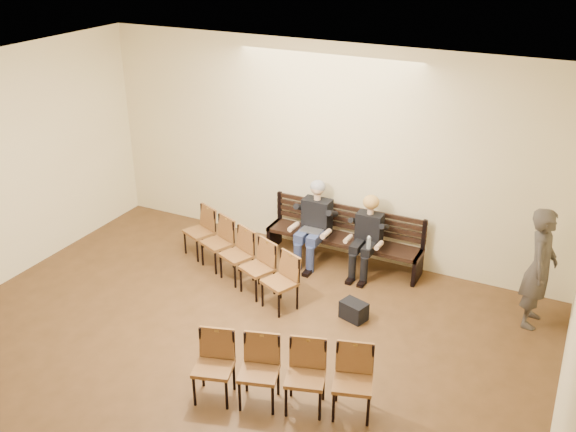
# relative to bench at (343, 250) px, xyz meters

# --- Properties ---
(room_walls) EXTENTS (8.02, 10.01, 3.51)m
(room_walls) POSITION_rel_bench_xyz_m (-0.49, -3.86, 2.31)
(room_walls) COLOR #F6E6B0
(room_walls) RESTS_ON ground
(bench) EXTENTS (2.60, 0.90, 0.45)m
(bench) POSITION_rel_bench_xyz_m (0.00, 0.00, 0.00)
(bench) COLOR black
(bench) RESTS_ON ground
(seated_man) EXTENTS (0.57, 0.79, 1.37)m
(seated_man) POSITION_rel_bench_xyz_m (-0.46, -0.12, 0.46)
(seated_man) COLOR black
(seated_man) RESTS_ON ground
(seated_woman) EXTENTS (0.51, 0.70, 1.18)m
(seated_woman) POSITION_rel_bench_xyz_m (0.44, -0.12, 0.36)
(seated_woman) COLOR black
(seated_woman) RESTS_ON ground
(laptop) EXTENTS (0.39, 0.34, 0.25)m
(laptop) POSITION_rel_bench_xyz_m (-0.45, -0.25, 0.35)
(laptop) COLOR silver
(laptop) RESTS_ON bench
(water_bottle) EXTENTS (0.08, 0.08, 0.21)m
(water_bottle) POSITION_rel_bench_xyz_m (0.57, -0.39, 0.33)
(water_bottle) COLOR silver
(water_bottle) RESTS_ON bench
(bag) EXTENTS (0.42, 0.34, 0.27)m
(bag) POSITION_rel_bench_xyz_m (0.76, -1.45, -0.09)
(bag) COLOR black
(bag) RESTS_ON ground
(passerby) EXTENTS (0.50, 0.75, 2.00)m
(passerby) POSITION_rel_bench_xyz_m (3.01, -0.42, 0.78)
(passerby) COLOR #3C3731
(passerby) RESTS_ON ground
(chair_row_front) EXTENTS (2.53, 1.45, 0.84)m
(chair_row_front) POSITION_rel_bench_xyz_m (-1.28, -1.23, 0.19)
(chair_row_front) COLOR brown
(chair_row_front) RESTS_ON ground
(chair_row_back) EXTENTS (2.10, 1.03, 0.85)m
(chair_row_back) POSITION_rel_bench_xyz_m (0.65, -3.48, 0.20)
(chair_row_back) COLOR brown
(chair_row_back) RESTS_ON ground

